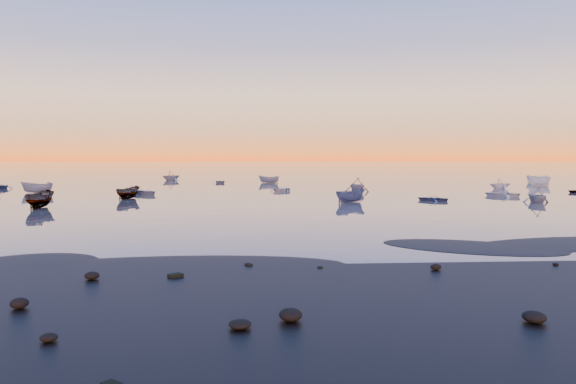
{
  "coord_description": "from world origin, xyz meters",
  "views": [
    {
      "loc": [
        -5.46,
        -27.23,
        4.84
      ],
      "look_at": [
        -1.78,
        28.0,
        1.18
      ],
      "focal_mm": 35.0,
      "sensor_mm": 36.0,
      "label": 1
    }
  ],
  "objects": [
    {
      "name": "boat_near_center",
      "position": [
        4.71,
        29.36,
        0.0
      ],
      "size": [
        3.62,
        4.16,
        1.36
      ],
      "primitive_type": "imported",
      "rotation": [
        0.0,
        0.0,
        2.19
      ],
      "color": "#38486C",
      "rests_on": "ground"
    },
    {
      "name": "moored_fleet",
      "position": [
        0.0,
        53.0,
        0.0
      ],
      "size": [
        124.0,
        58.0,
        1.2
      ],
      "primitive_type": null,
      "color": "white",
      "rests_on": "ground"
    },
    {
      "name": "boat_near_right",
      "position": [
        23.74,
        28.03,
        0.0
      ],
      "size": [
        3.45,
        1.75,
        1.17
      ],
      "primitive_type": "imported",
      "rotation": [
        0.0,
        0.0,
        3.22
      ],
      "color": "gray",
      "rests_on": "ground"
    },
    {
      "name": "mud_lobes",
      "position": [
        0.0,
        -1.0,
        0.01
      ],
      "size": [
        140.0,
        6.0,
        0.07
      ],
      "primitive_type": null,
      "color": "black",
      "rests_on": "ground"
    },
    {
      "name": "ground",
      "position": [
        0.0,
        100.0,
        0.0
      ],
      "size": [
        600.0,
        600.0,
        0.0
      ],
      "primitive_type": "plane",
      "color": "#6A5F58",
      "rests_on": "ground"
    }
  ]
}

